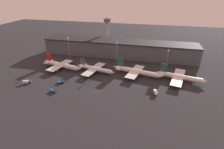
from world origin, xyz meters
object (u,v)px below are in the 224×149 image
object	(u,v)px
service_vehicle_0	(27,82)
airplane_2	(137,71)
airplane_1	(95,69)
service_vehicle_1	(155,92)
airplane_3	(180,77)
control_tower	(107,30)
service_vehicle_3	(53,91)
service_vehicle_2	(61,82)
airplane_0	(61,65)

from	to	relation	value
service_vehicle_0	airplane_2	bearing A→B (deg)	-0.72
airplane_1	service_vehicle_1	size ratio (longest dim) A/B	8.29
airplane_2	service_vehicle_0	size ratio (longest dim) A/B	7.01
airplane_3	control_tower	size ratio (longest dim) A/B	1.06
airplane_3	service_vehicle_0	distance (m)	135.15
airplane_1	control_tower	distance (m)	82.48
airplane_3	service_vehicle_0	xyz separation A→B (m)	(-130.27, -35.91, -1.98)
airplane_1	service_vehicle_3	xyz separation A→B (m)	(-21.09, -42.71, -2.35)
service_vehicle_2	service_vehicle_3	xyz separation A→B (m)	(0.94, -15.04, 0.00)
airplane_2	service_vehicle_0	distance (m)	99.36
airplane_1	airplane_3	distance (m)	79.35
service_vehicle_1	service_vehicle_2	xyz separation A→B (m)	(-80.58, -0.47, -0.69)
airplane_3	airplane_2	bearing A→B (deg)	-170.73
service_vehicle_3	airplane_3	bearing A→B (deg)	46.11
airplane_1	service_vehicle_2	world-z (taller)	airplane_1
airplane_0	airplane_3	distance (m)	115.80
airplane_3	service_vehicle_3	world-z (taller)	airplane_3
service_vehicle_3	service_vehicle_0	bearing A→B (deg)	-171.28
airplane_0	airplane_2	distance (m)	77.26
service_vehicle_0	control_tower	xyz separation A→B (m)	(42.93, 114.66, 22.66)
service_vehicle_2	airplane_3	bearing A→B (deg)	-14.73
service_vehicle_1	control_tower	bearing A→B (deg)	-167.22
service_vehicle_1	control_tower	distance (m)	127.67
airplane_2	service_vehicle_3	distance (m)	76.93
control_tower	airplane_0	bearing A→B (deg)	-109.79
service_vehicle_0	service_vehicle_3	distance (m)	30.77
control_tower	airplane_2	bearing A→B (deg)	-57.47
service_vehicle_0	airplane_1	bearing A→B (deg)	11.35
service_vehicle_0	service_vehicle_2	world-z (taller)	service_vehicle_0
airplane_1	control_tower	size ratio (longest dim) A/B	1.00
airplane_0	service_vehicle_2	distance (m)	31.63
airplane_1	service_vehicle_1	bearing A→B (deg)	-12.23
airplane_3	service_vehicle_1	distance (m)	34.80
service_vehicle_1	service_vehicle_2	distance (m)	80.59
airplane_1	service_vehicle_3	distance (m)	47.69
airplane_0	airplane_1	world-z (taller)	airplane_0
airplane_3	control_tower	bearing A→B (deg)	150.65
service_vehicle_3	airplane_2	bearing A→B (deg)	59.20
airplane_1	service_vehicle_0	xyz separation A→B (m)	(-50.93, -35.26, -1.85)
airplane_0	airplane_2	xyz separation A→B (m)	(77.21, 2.61, 0.00)
service_vehicle_0	service_vehicle_3	xyz separation A→B (m)	(29.84, -7.46, -0.50)
airplane_0	airplane_2	size ratio (longest dim) A/B	0.96
service_vehicle_0	service_vehicle_2	bearing A→B (deg)	-8.64
airplane_1	service_vehicle_1	distance (m)	64.59
airplane_1	service_vehicle_3	size ratio (longest dim) A/B	6.24
airplane_2	airplane_1	bearing A→B (deg)	-163.16
airplane_0	service_vehicle_3	world-z (taller)	airplane_0
airplane_3	service_vehicle_2	bearing A→B (deg)	-151.70
control_tower	service_vehicle_0	bearing A→B (deg)	-110.52
airplane_2	service_vehicle_1	distance (m)	35.07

